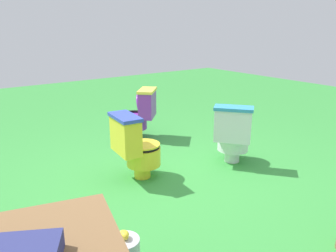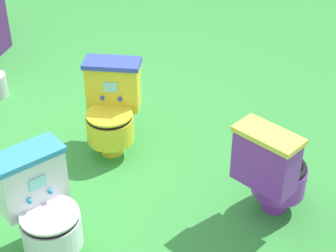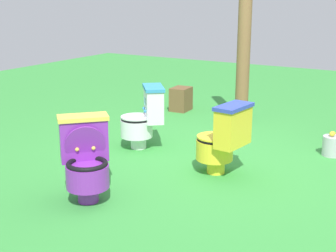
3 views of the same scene
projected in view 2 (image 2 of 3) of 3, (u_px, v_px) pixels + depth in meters
The scene contains 4 objects.
ground at pixel (64, 159), 4.46m from camera, with size 14.00×14.00×0.00m, color green.
toilet_white at pixel (42, 207), 3.45m from camera, with size 0.62×0.64×0.73m.
toilet_purple at pixel (273, 170), 3.75m from camera, with size 0.63×0.63×0.73m.
toilet_yellow at pixel (112, 108), 4.39m from camera, with size 0.45×0.53×0.73m.
Camera 2 is at (0.85, -3.54, 2.71)m, focal length 60.40 mm.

